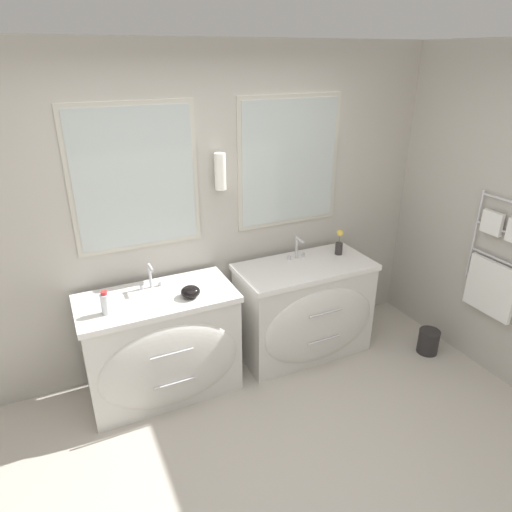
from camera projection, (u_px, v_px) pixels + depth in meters
The scene contains 11 objects.
ground_plane at pixel (294, 499), 2.79m from camera, with size 16.00×16.00×0.00m, color #BCB5A8.
wall_back at pixel (196, 214), 3.65m from camera, with size 5.84×0.17×2.60m.
wall_right at pixel (484, 214), 3.71m from camera, with size 0.13×3.49×2.60m.
vanity_left at pixel (162, 346), 3.50m from camera, with size 1.16×0.65×0.85m.
vanity_right at pixel (305, 310), 4.00m from camera, with size 1.16×0.65×0.85m.
faucet_left at pixel (151, 277), 3.44m from camera, with size 0.17×0.12×0.20m.
faucet_right at pixel (297, 248), 3.94m from camera, with size 0.17×0.12×0.20m.
toiletry_bottle at pixel (106, 303), 3.11m from camera, with size 0.07×0.07×0.17m.
amenity_bowl at pixel (190, 292), 3.34m from camera, with size 0.14×0.14×0.09m.
flower_vase at pixel (339, 244), 4.03m from camera, with size 0.07×0.07×0.23m.
waste_bin at pixel (428, 341), 4.11m from camera, with size 0.19×0.19×0.22m.
Camera 1 is at (-1.04, -1.66, 2.50)m, focal length 32.00 mm.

